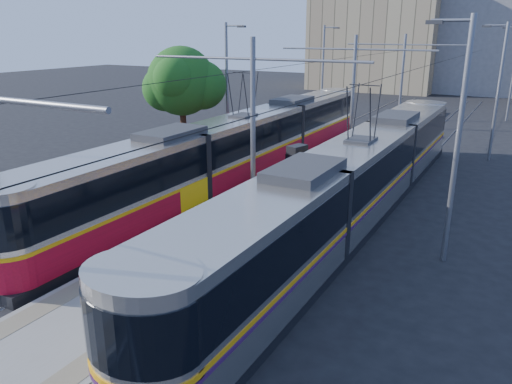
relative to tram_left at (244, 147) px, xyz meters
The scene contains 12 objects.
ground 13.95m from the tram_left, 74.93° to the right, with size 160.00×160.00×0.00m, color black.
platform 5.34m from the tram_left, 45.23° to the left, with size 4.00×50.00×0.30m, color gray.
tactile_strip_left 4.44m from the tram_left, 59.35° to the left, with size 0.70×50.00×0.01m, color gray.
tactile_strip_right 6.37m from the tram_left, 35.70° to the left, with size 0.70×50.00×0.01m, color gray.
rails 5.38m from the tram_left, 45.23° to the left, with size 8.71×70.00×0.03m.
tram_left is the anchor object (origin of this frame).
tram_right 7.79m from the tram_left, 22.38° to the right, with size 2.43×27.94×5.50m.
catenary 4.64m from the tram_left, 12.27° to the left, with size 9.20×70.00×7.00m.
street_lamps 8.79m from the tram_left, 64.74° to the left, with size 15.18×38.22×8.00m.
shelter 4.03m from the tram_left, 21.32° to the right, with size 0.82×1.09×2.16m.
tree 6.93m from the tram_left, 153.18° to the left, with size 4.60×4.25×6.68m.
building_left 47.35m from the tram_left, 97.82° to the left, with size 16.32×12.24×13.69m.
Camera 1 is at (9.45, -8.76, 7.49)m, focal length 35.00 mm.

